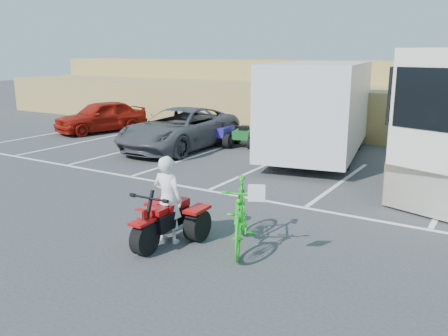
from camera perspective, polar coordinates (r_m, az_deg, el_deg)
The scene contains 11 objects.
ground at distance 10.54m, azimuth -9.22°, elevation -5.86°, with size 100.00×100.00×0.00m, color #353538.
parking_stripes at distance 13.34m, azimuth 5.10°, elevation -1.54°, with size 28.00×5.16×0.01m.
grass_embankment at distance 23.96m, azimuth 15.70°, elevation 8.24°, with size 40.00×8.50×3.10m.
red_trike_atv at distance 9.10m, azimuth -7.20°, elevation -9.03°, with size 1.21×1.62×1.05m, color #A60909, non-canonical shape.
rider at distance 8.93m, azimuth -6.79°, elevation -3.77°, with size 0.61×0.40×1.67m, color white.
green_dirt_bike at distance 8.70m, azimuth 1.98°, elevation -5.56°, with size 0.59×2.10×1.26m, color #14BF19.
grey_pickup at distance 17.72m, azimuth -5.37°, elevation 4.73°, with size 2.49×5.39×1.50m, color #404247.
red_car at distance 22.20m, azimuth -14.57°, elevation 6.05°, with size 1.66×4.14×1.41m, color #931208.
cargo_trailer at distance 16.51m, azimuth 11.42°, elevation 7.25°, with size 3.91×7.18×3.17m.
quad_atv_blue at distance 18.45m, azimuth -0.38°, elevation 2.78°, with size 1.15×1.55×1.01m, color navy, non-canonical shape.
quad_atv_green at distance 18.20m, azimuth 2.40°, elevation 2.62°, with size 1.00×1.34×0.88m, color #12531D, non-canonical shape.
Camera 1 is at (6.56, -7.47, 3.50)m, focal length 38.00 mm.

